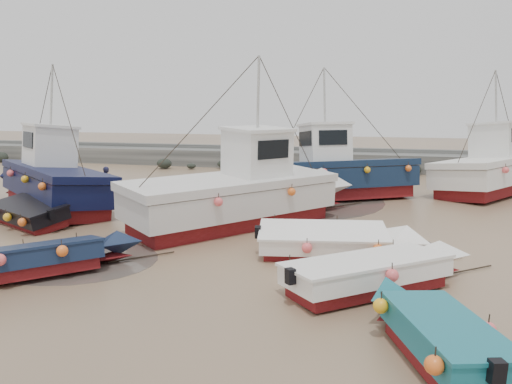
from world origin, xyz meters
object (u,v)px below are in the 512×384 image
at_px(dinghy_4, 25,209).
at_px(cabin_boat_0, 48,178).
at_px(dinghy_1, 43,255).
at_px(dinghy_3, 380,269).
at_px(dinghy_2, 435,326).
at_px(cabin_boat_2, 333,172).
at_px(cabin_boat_3, 496,167).
at_px(person, 108,202).
at_px(dinghy_5, 335,238).
at_px(cabin_boat_1, 246,190).

height_order(dinghy_4, cabin_boat_0, cabin_boat_0).
height_order(dinghy_1, dinghy_3, same).
relative_size(dinghy_2, cabin_boat_0, 0.52).
xyz_separation_m(dinghy_1, cabin_boat_2, (6.22, 12.79, 0.79)).
relative_size(dinghy_3, cabin_boat_3, 0.58).
bearing_deg(dinghy_4, person, 18.41).
distance_m(dinghy_3, person, 15.13).
distance_m(dinghy_1, dinghy_5, 8.20).
relative_size(dinghy_1, cabin_boat_3, 0.52).
height_order(dinghy_1, dinghy_5, same).
distance_m(cabin_boat_1, cabin_boat_2, 6.40).
xyz_separation_m(dinghy_1, dinghy_3, (8.68, 1.18, -0.01)).
bearing_deg(dinghy_3, dinghy_4, -146.23).
bearing_deg(cabin_boat_1, dinghy_4, -127.64).
relative_size(dinghy_3, person, 3.24).
distance_m(dinghy_1, dinghy_2, 9.91).
bearing_deg(dinghy_3, cabin_boat_1, -179.51).
distance_m(dinghy_4, person, 4.78).
relative_size(dinghy_4, cabin_boat_3, 0.62).
distance_m(dinghy_3, dinghy_5, 2.87).
bearing_deg(cabin_boat_1, person, -161.21).
height_order(cabin_boat_1, cabin_boat_2, same).
bearing_deg(cabin_boat_1, dinghy_2, -17.81).
height_order(cabin_boat_1, person, cabin_boat_1).
distance_m(dinghy_4, cabin_boat_0, 2.98).
relative_size(dinghy_4, dinghy_5, 0.95).
xyz_separation_m(dinghy_1, cabin_boat_1, (3.60, 6.95, 0.75)).
bearing_deg(person, dinghy_4, 62.35).
bearing_deg(cabin_boat_0, cabin_boat_1, -57.67).
bearing_deg(cabin_boat_3, cabin_boat_2, -120.10).
relative_size(cabin_boat_0, cabin_boat_2, 1.01).
xyz_separation_m(dinghy_4, cabin_boat_0, (-0.97, 2.70, 0.78)).
relative_size(dinghy_2, cabin_boat_1, 0.50).
xyz_separation_m(dinghy_1, person, (-3.93, 9.52, -0.55)).
bearing_deg(dinghy_2, person, 118.46).
bearing_deg(dinghy_4, dinghy_3, -79.42).
bearing_deg(dinghy_4, dinghy_1, -110.63).
xyz_separation_m(dinghy_4, cabin_boat_2, (10.78, 7.98, 0.80)).
height_order(dinghy_3, dinghy_4, same).
xyz_separation_m(dinghy_5, cabin_boat_3, (6.76, 13.01, 0.79)).
bearing_deg(cabin_boat_3, cabin_boat_1, -103.67).
bearing_deg(cabin_boat_3, person, -124.86).
xyz_separation_m(dinghy_1, cabin_boat_0, (-5.52, 7.51, 0.78)).
height_order(dinghy_1, cabin_boat_3, cabin_boat_3).
distance_m(dinghy_1, dinghy_3, 8.76).
xyz_separation_m(dinghy_2, dinghy_5, (-2.39, 5.64, -0.02)).
height_order(dinghy_2, dinghy_5, same).
bearing_deg(dinghy_1, dinghy_4, 177.19).
height_order(dinghy_2, cabin_boat_1, cabin_boat_1).
xyz_separation_m(dinghy_2, cabin_boat_3, (4.37, 18.65, 0.77)).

